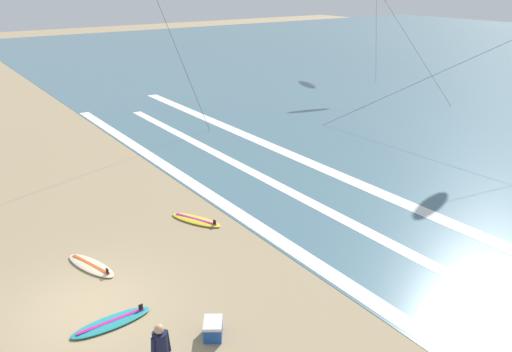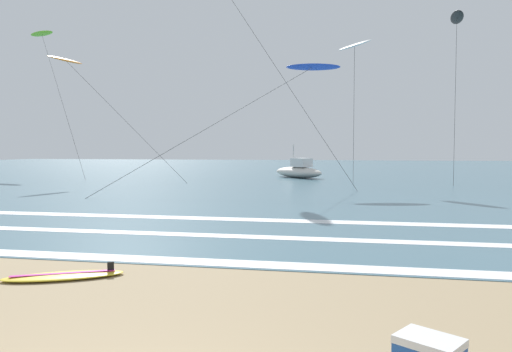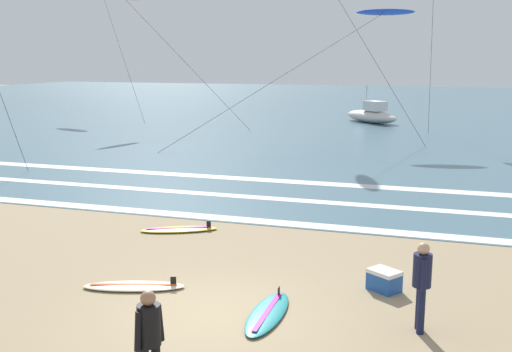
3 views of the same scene
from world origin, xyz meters
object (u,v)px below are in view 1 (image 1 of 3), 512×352
at_px(surfboard_foreground_flat, 111,322).
at_px(surfboard_near_water, 196,220).
at_px(surfer_right_near, 161,350).
at_px(cooler_box, 213,329).
at_px(surfboard_right_spare, 91,266).

relative_size(surfboard_foreground_flat, surfboard_near_water, 0.98).
distance_m(surfer_right_near, surfboard_foreground_flat, 2.85).
bearing_deg(cooler_box, surfboard_right_spare, -163.72).
xyz_separation_m(surfboard_foreground_flat, cooler_box, (1.91, 1.90, 0.18)).
bearing_deg(surfboard_foreground_flat, surfer_right_near, 3.97).
distance_m(surfboard_right_spare, cooler_box, 5.13).
bearing_deg(surfer_right_near, surfboard_right_spare, 177.27).
distance_m(surfer_right_near, surfboard_near_water, 8.01).
relative_size(surfer_right_near, surfboard_right_spare, 0.73).
distance_m(surfboard_foreground_flat, surfboard_right_spare, 3.05).
height_order(surfer_right_near, cooler_box, surfer_right_near).
height_order(surfboard_near_water, cooler_box, cooler_box).
relative_size(surfboard_near_water, cooler_box, 2.84).
relative_size(surfer_right_near, surfboard_foreground_flat, 0.76).
height_order(surfer_right_near, surfboard_foreground_flat, surfer_right_near).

